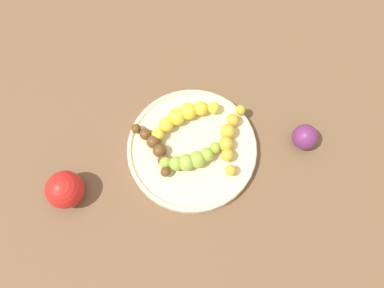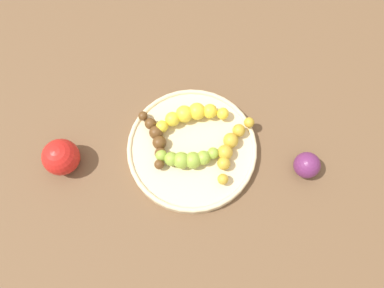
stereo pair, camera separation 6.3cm
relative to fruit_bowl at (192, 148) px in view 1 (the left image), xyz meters
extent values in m
plane|color=brown|center=(0.00, 0.00, -0.01)|extent=(2.40, 2.40, 0.00)
cylinder|color=beige|center=(0.00, 0.00, 0.00)|extent=(0.26, 0.26, 0.02)
torus|color=beige|center=(0.00, 0.00, 0.01)|extent=(0.26, 0.26, 0.01)
sphere|color=#593819|center=(0.03, 0.07, 0.02)|extent=(0.02, 0.02, 0.02)
sphere|color=#593819|center=(0.04, 0.05, 0.02)|extent=(0.02, 0.02, 0.02)
sphere|color=#593819|center=(0.06, 0.03, 0.02)|extent=(0.03, 0.03, 0.03)
sphere|color=#593819|center=(0.07, 0.02, 0.02)|extent=(0.03, 0.03, 0.03)
sphere|color=#593819|center=(0.10, 0.01, 0.02)|extent=(0.02, 0.02, 0.02)
sphere|color=#593819|center=(0.12, 0.00, 0.02)|extent=(0.02, 0.02, 0.02)
sphere|color=#8CAD38|center=(0.04, 0.05, 0.02)|extent=(0.02, 0.02, 0.02)
sphere|color=#8CAD38|center=(0.02, 0.05, 0.02)|extent=(0.03, 0.03, 0.03)
sphere|color=#8CAD38|center=(0.00, 0.04, 0.02)|extent=(0.03, 0.03, 0.03)
sphere|color=#8CAD38|center=(-0.02, 0.03, 0.02)|extent=(0.03, 0.03, 0.03)
sphere|color=#8CAD38|center=(-0.03, 0.01, 0.02)|extent=(0.03, 0.03, 0.03)
sphere|color=#8CAD38|center=(-0.04, -0.01, 0.02)|extent=(0.02, 0.02, 0.02)
sphere|color=gold|center=(-0.07, -0.10, 0.02)|extent=(0.02, 0.02, 0.02)
sphere|color=gold|center=(-0.06, -0.08, 0.02)|extent=(0.03, 0.03, 0.03)
sphere|color=gold|center=(-0.06, -0.05, 0.02)|extent=(0.03, 0.03, 0.03)
sphere|color=gold|center=(-0.06, -0.02, 0.02)|extent=(0.03, 0.03, 0.03)
sphere|color=gold|center=(-0.07, 0.00, 0.02)|extent=(0.03, 0.03, 0.03)
sphere|color=gold|center=(-0.09, 0.03, 0.02)|extent=(0.02, 0.02, 0.02)
sphere|color=yellow|center=(-0.02, -0.09, 0.02)|extent=(0.02, 0.02, 0.02)
sphere|color=yellow|center=(0.01, -0.08, 0.02)|extent=(0.03, 0.03, 0.03)
sphere|color=yellow|center=(0.03, -0.07, 0.02)|extent=(0.04, 0.04, 0.04)
sphere|color=yellow|center=(0.05, -0.05, 0.02)|extent=(0.04, 0.04, 0.04)
sphere|color=yellow|center=(0.06, -0.02, 0.02)|extent=(0.03, 0.03, 0.03)
sphere|color=yellow|center=(0.07, 0.00, 0.02)|extent=(0.02, 0.02, 0.02)
sphere|color=red|center=(0.20, 0.16, 0.02)|extent=(0.07, 0.07, 0.07)
sphere|color=#662659|center=(-0.21, -0.09, 0.01)|extent=(0.05, 0.05, 0.05)
camera|label=1|loc=(-0.07, 0.23, 0.69)|focal=33.88mm
camera|label=2|loc=(-0.13, 0.21, 0.69)|focal=33.88mm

